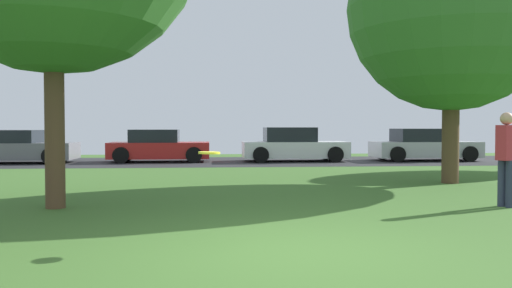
# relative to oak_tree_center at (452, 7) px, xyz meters

# --- Properties ---
(ground_plane) EXTENTS (44.00, 44.00, 0.00)m
(ground_plane) POSITION_rel_oak_tree_center_xyz_m (-5.21, -7.08, -4.43)
(ground_plane) COLOR #3D6628
(road_strip) EXTENTS (44.00, 6.40, 0.01)m
(road_strip) POSITION_rel_oak_tree_center_xyz_m (-5.21, 8.92, -4.43)
(road_strip) COLOR #28282B
(road_strip) RESTS_ON ground_plane
(oak_tree_center) EXTENTS (5.23, 5.23, 7.05)m
(oak_tree_center) POSITION_rel_oak_tree_center_xyz_m (0.00, 0.00, 0.00)
(oak_tree_center) COLOR brown
(oak_tree_center) RESTS_ON ground_plane
(person_thrower) EXTENTS (0.38, 0.33, 1.68)m
(person_thrower) POSITION_rel_oak_tree_center_xyz_m (-0.84, -3.99, -3.50)
(person_thrower) COLOR #2D334C
(person_thrower) RESTS_ON ground_plane
(frisbee_disc) EXTENTS (0.29, 0.29, 0.03)m
(frisbee_disc) POSITION_rel_oak_tree_center_xyz_m (-6.09, -6.41, -3.32)
(frisbee_disc) COLOR yellow
(parked_car_grey) EXTENTS (4.52, 2.11, 1.30)m
(parked_car_grey) POSITION_rel_oak_tree_center_xyz_m (-13.73, 8.67, -3.82)
(parked_car_grey) COLOR slate
(parked_car_grey) RESTS_ON ground_plane
(parked_car_red) EXTENTS (4.04, 2.00, 1.32)m
(parked_car_red) POSITION_rel_oak_tree_center_xyz_m (-8.16, 9.00, -3.82)
(parked_car_red) COLOR #B21E1E
(parked_car_red) RESTS_ON ground_plane
(parked_car_white) EXTENTS (4.30, 2.06, 1.41)m
(parked_car_white) POSITION_rel_oak_tree_center_xyz_m (-2.61, 8.88, -3.79)
(parked_car_white) COLOR white
(parked_car_white) RESTS_ON ground_plane
(parked_car_silver) EXTENTS (4.35, 2.11, 1.36)m
(parked_car_silver) POSITION_rel_oak_tree_center_xyz_m (2.96, 8.82, -3.81)
(parked_car_silver) COLOR #B7B7BC
(parked_car_silver) RESTS_ON ground_plane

